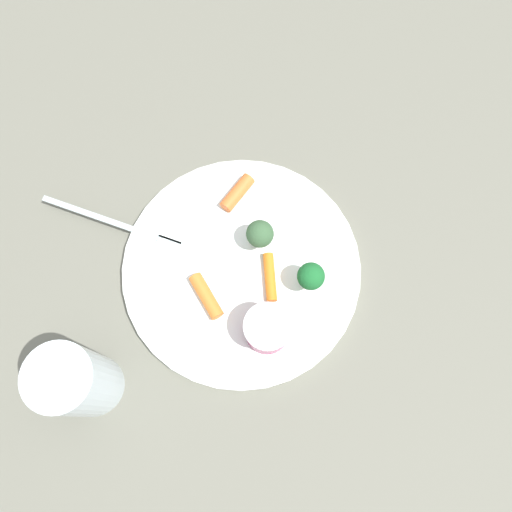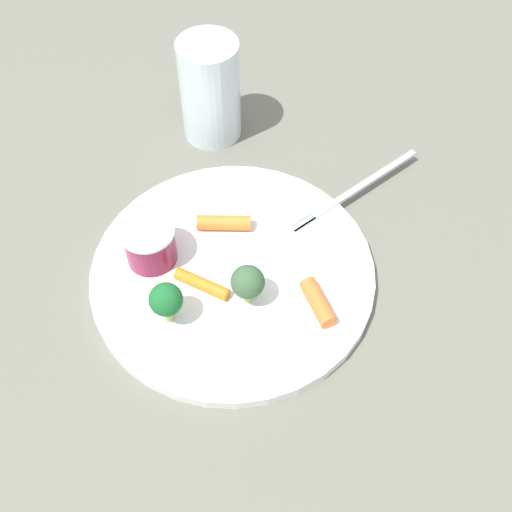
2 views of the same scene
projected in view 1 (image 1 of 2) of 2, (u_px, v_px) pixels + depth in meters
ground_plane at (242, 270)px, 0.61m from camera, size 2.40×2.40×0.00m
plate at (242, 269)px, 0.61m from camera, size 0.27×0.27×0.01m
sauce_cup at (267, 329)px, 0.56m from camera, size 0.05×0.05×0.04m
broccoli_floret_0 at (260, 234)px, 0.58m from camera, size 0.03×0.03×0.04m
broccoli_floret_1 at (311, 277)px, 0.56m from camera, size 0.03×0.03×0.05m
carrot_stick_0 at (206, 296)px, 0.58m from camera, size 0.05×0.04×0.01m
carrot_stick_1 at (269, 280)px, 0.59m from camera, size 0.03×0.05×0.01m
carrot_stick_2 at (237, 193)px, 0.62m from camera, size 0.03×0.05×0.02m
fork at (114, 223)px, 0.61m from camera, size 0.17×0.02×0.00m
drinking_glass at (77, 382)px, 0.52m from camera, size 0.07×0.07×0.12m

